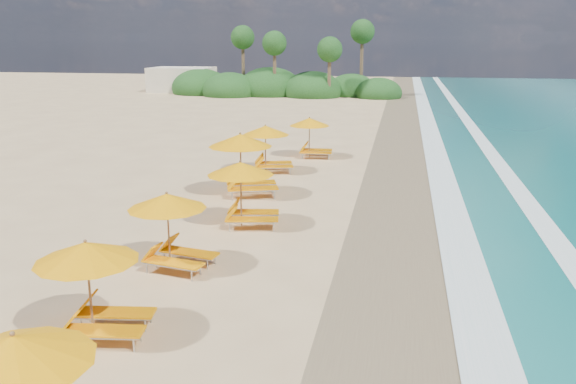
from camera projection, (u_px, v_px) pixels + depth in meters
name	position (u px, v px, depth m)	size (l,w,h in m)	color
ground	(288.00, 226.00, 19.82)	(160.00, 160.00, 0.00)	tan
wet_sand	(409.00, 234.00, 19.08)	(4.00, 160.00, 0.01)	olive
surf_foam	(496.00, 238.00, 18.57)	(4.00, 160.00, 0.01)	white
station_1	(97.00, 283.00, 12.24)	(2.56, 2.43, 2.17)	olive
station_2	(173.00, 226.00, 15.95)	(2.60, 2.49, 2.17)	olive
station_3	(246.00, 189.00, 19.59)	(2.72, 2.60, 2.26)	olive
station_4	(246.00, 160.00, 23.37)	(3.27, 3.20, 2.57)	olive
station_5	(269.00, 145.00, 27.57)	(2.82, 2.73, 2.26)	olive
station_6	(312.00, 135.00, 30.98)	(2.44, 2.28, 2.16)	olive
treeline	(278.00, 86.00, 64.61)	(25.80, 8.80, 9.74)	#163D14
beach_building	(182.00, 80.00, 69.09)	(7.00, 5.00, 2.80)	beige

